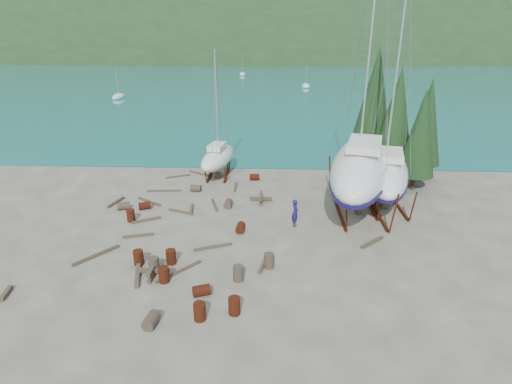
{
  "coord_description": "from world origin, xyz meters",
  "views": [
    {
      "loc": [
        1.94,
        -22.55,
        12.45
      ],
      "look_at": [
        0.85,
        3.0,
        2.3
      ],
      "focal_mm": 28.0,
      "sensor_mm": 36.0,
      "label": 1
    }
  ],
  "objects_px": {
    "large_sailboat_near": "(360,166)",
    "worker": "(295,213)",
    "large_sailboat_far": "(386,171)",
    "small_sailboat_shore": "(218,157)"
  },
  "relations": [
    {
      "from": "small_sailboat_shore",
      "to": "worker",
      "type": "bearing_deg",
      "value": -46.31
    },
    {
      "from": "large_sailboat_near",
      "to": "worker",
      "type": "bearing_deg",
      "value": -132.82
    },
    {
      "from": "large_sailboat_near",
      "to": "worker",
      "type": "distance_m",
      "value": 6.17
    },
    {
      "from": "large_sailboat_near",
      "to": "large_sailboat_far",
      "type": "distance_m",
      "value": 2.52
    },
    {
      "from": "large_sailboat_far",
      "to": "small_sailboat_shore",
      "type": "relative_size",
      "value": 1.5
    },
    {
      "from": "large_sailboat_near",
      "to": "large_sailboat_far",
      "type": "xyz_separation_m",
      "value": [
        2.22,
        0.96,
        -0.72
      ]
    },
    {
      "from": "large_sailboat_near",
      "to": "small_sailboat_shore",
      "type": "height_order",
      "value": "large_sailboat_near"
    },
    {
      "from": "large_sailboat_far",
      "to": "small_sailboat_shore",
      "type": "distance_m",
      "value": 15.06
    },
    {
      "from": "large_sailboat_near",
      "to": "small_sailboat_shore",
      "type": "distance_m",
      "value": 13.62
    },
    {
      "from": "large_sailboat_far",
      "to": "small_sailboat_shore",
      "type": "height_order",
      "value": "large_sailboat_far"
    }
  ]
}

